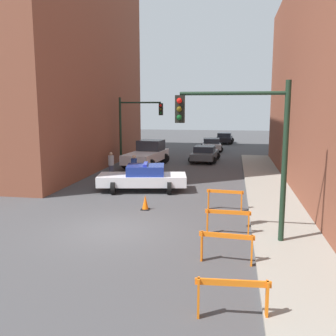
# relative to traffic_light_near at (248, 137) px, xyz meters

# --- Properties ---
(ground_plane) EXTENTS (120.00, 120.00, 0.00)m
(ground_plane) POSITION_rel_traffic_light_near_xyz_m (-4.73, 0.39, -3.53)
(ground_plane) COLOR #424244
(sidewalk_right) EXTENTS (2.40, 44.00, 0.12)m
(sidewalk_right) POSITION_rel_traffic_light_near_xyz_m (1.47, 0.39, -3.47)
(sidewalk_right) COLOR gray
(sidewalk_right) RESTS_ON ground_plane
(building_corner_left) EXTENTS (14.00, 20.00, 23.27)m
(building_corner_left) POSITION_rel_traffic_light_near_xyz_m (-16.73, 14.39, 8.10)
(building_corner_left) COLOR brown
(building_corner_left) RESTS_ON ground_plane
(traffic_light_near) EXTENTS (3.64, 0.35, 5.20)m
(traffic_light_near) POSITION_rel_traffic_light_near_xyz_m (0.00, 0.00, 0.00)
(traffic_light_near) COLOR black
(traffic_light_near) RESTS_ON sidewalk_right
(traffic_light_far) EXTENTS (3.44, 0.35, 5.20)m
(traffic_light_far) POSITION_rel_traffic_light_near_xyz_m (-8.03, 15.63, -0.13)
(traffic_light_far) COLOR black
(traffic_light_far) RESTS_ON ground_plane
(police_car) EXTENTS (4.95, 2.88, 1.52)m
(police_car) POSITION_rel_traffic_light_near_xyz_m (-5.22, 6.95, -2.81)
(police_car) COLOR white
(police_car) RESTS_ON ground_plane
(white_truck) EXTENTS (3.06, 5.60, 1.90)m
(white_truck) POSITION_rel_traffic_light_near_xyz_m (-6.98, 15.50, -2.62)
(white_truck) COLOR silver
(white_truck) RESTS_ON ground_plane
(parked_car_near) EXTENTS (2.47, 4.41, 1.31)m
(parked_car_near) POSITION_rel_traffic_light_near_xyz_m (-2.78, 18.35, -2.86)
(parked_car_near) COLOR #474C51
(parked_car_near) RESTS_ON ground_plane
(parked_car_mid) EXTENTS (2.52, 4.44, 1.31)m
(parked_car_mid) POSITION_rel_traffic_light_near_xyz_m (-2.71, 25.97, -2.86)
(parked_car_mid) COLOR silver
(parked_car_mid) RESTS_ON ground_plane
(parked_car_far) EXTENTS (2.38, 4.37, 1.31)m
(parked_car_far) POSITION_rel_traffic_light_near_xyz_m (-1.61, 34.28, -2.86)
(parked_car_far) COLOR black
(parked_car_far) RESTS_ON ground_plane
(pedestrian_crossing) EXTENTS (0.43, 0.43, 1.66)m
(pedestrian_crossing) POSITION_rel_traffic_light_near_xyz_m (-6.29, 9.06, -2.67)
(pedestrian_crossing) COLOR #474C66
(pedestrian_crossing) RESTS_ON ground_plane
(pedestrian_corner) EXTENTS (0.40, 0.40, 1.66)m
(pedestrian_corner) POSITION_rel_traffic_light_near_xyz_m (-8.08, 10.15, -2.67)
(pedestrian_corner) COLOR #474C66
(pedestrian_corner) RESTS_ON ground_plane
(barrier_front) EXTENTS (1.60, 0.26, 0.90)m
(barrier_front) POSITION_rel_traffic_light_near_xyz_m (-0.39, -4.80, -2.91)
(barrier_front) COLOR orange
(barrier_front) RESTS_ON ground_plane
(barrier_mid) EXTENTS (1.60, 0.27, 0.90)m
(barrier_mid) POSITION_rel_traffic_light_near_xyz_m (-0.58, -1.88, -2.91)
(barrier_mid) COLOR orange
(barrier_mid) RESTS_ON ground_plane
(barrier_back) EXTENTS (1.60, 0.21, 0.90)m
(barrier_back) POSITION_rel_traffic_light_near_xyz_m (-0.58, 0.58, -2.91)
(barrier_back) COLOR orange
(barrier_back) RESTS_ON ground_plane
(barrier_corner) EXTENTS (1.60, 0.28, 0.90)m
(barrier_corner) POSITION_rel_traffic_light_near_xyz_m (-0.77, 3.82, -2.91)
(barrier_corner) COLOR orange
(barrier_corner) RESTS_ON ground_plane
(traffic_cone) EXTENTS (0.36, 0.36, 0.66)m
(traffic_cone) POSITION_rel_traffic_light_near_xyz_m (-4.22, 3.29, -3.21)
(traffic_cone) COLOR black
(traffic_cone) RESTS_ON ground_plane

